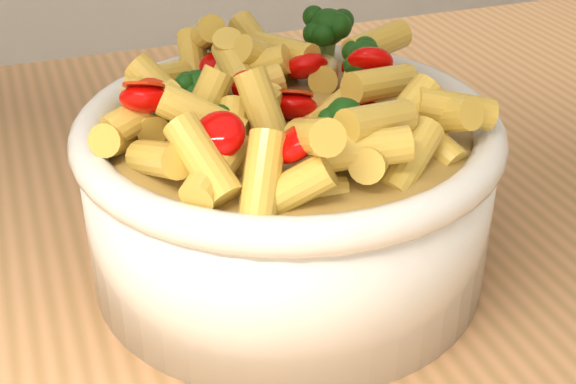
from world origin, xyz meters
name	(u,v)px	position (x,y,z in m)	size (l,w,h in m)	color
serving_bowl	(288,190)	(-0.01, 0.03, 0.95)	(0.22, 0.22, 0.09)	white
pasta_salad	(288,88)	(-0.01, 0.03, 1.01)	(0.17, 0.17, 0.04)	#E7CA49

